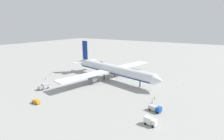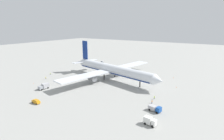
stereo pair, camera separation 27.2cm
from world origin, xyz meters
The scene contains 14 objects.
ground_plane centered at (0.00, 0.00, 0.00)m, with size 600.00×600.00×0.00m, color #9E9E99.
airliner centered at (-1.35, 0.28, 6.95)m, with size 78.94×82.07×25.19m.
service_truck_0 centered at (-24.50, -38.92, 1.68)m, with size 3.19×6.56×3.19m.
service_truck_1 centered at (44.09, -43.40, 1.69)m, with size 5.13×2.96×3.14m.
service_truck_2 centered at (41.87, -31.40, 1.42)m, with size 6.20×3.73×2.62m.
service_van centered at (-10.27, -54.62, 1.03)m, with size 4.62×2.17×1.97m.
baggage_cart_0 centered at (-42.00, 45.79, 0.73)m, with size 3.32×1.82×1.33m.
ground_worker_0 centered at (37.03, -18.38, 0.84)m, with size 0.56×0.56×1.66m.
ground_worker_1 centered at (-40.33, -25.46, 0.91)m, with size 0.55×0.55×1.78m.
ground_worker_2 centered at (-47.33, -15.86, 0.84)m, with size 0.56×0.56×1.65m.
ground_worker_3 centered at (37.91, -24.13, 0.86)m, with size 0.55×0.55×1.70m.
traffic_cone_0 centered at (42.49, 6.40, 0.28)m, with size 0.36×0.36×0.55m, color orange.
traffic_cone_1 centered at (35.61, 26.21, 0.28)m, with size 0.36×0.36×0.55m, color orange.
traffic_cone_2 centered at (-38.59, -36.36, 0.28)m, with size 0.36×0.36×0.55m, color orange.
Camera 1 is at (65.09, -104.11, 37.56)m, focal length 28.94 mm.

